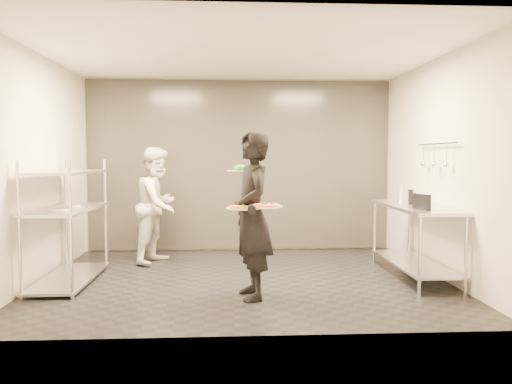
{
  "coord_description": "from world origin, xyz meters",
  "views": [
    {
      "loc": [
        -0.19,
        -6.18,
        1.53
      ],
      "look_at": [
        0.16,
        -0.01,
        1.1
      ],
      "focal_mm": 35.0,
      "sensor_mm": 36.0,
      "label": 1
    }
  ],
  "objects": [
    {
      "name": "prep_counter",
      "position": [
        2.18,
        0.0,
        0.63
      ],
      "size": [
        0.6,
        1.8,
        0.92
      ],
      "color": "silver",
      "rests_on": "ground"
    },
    {
      "name": "room_shell",
      "position": [
        0.0,
        1.18,
        1.4
      ],
      "size": [
        5.0,
        4.0,
        2.8
      ],
      "color": "black",
      "rests_on": "ground"
    },
    {
      "name": "bottle_green",
      "position": [
        2.12,
        0.32,
        1.04
      ],
      "size": [
        0.07,
        0.07,
        0.25
      ],
      "primitive_type": "cylinder",
      "color": "#94A194",
      "rests_on": "prep_counter"
    },
    {
      "name": "pizza_plate_far",
      "position": [
        0.21,
        -1.07,
        1.03
      ],
      "size": [
        0.33,
        0.33,
        0.05
      ],
      "color": "silver",
      "rests_on": "waiter"
    },
    {
      "name": "chef",
      "position": [
        -1.21,
        1.1,
        0.84
      ],
      "size": [
        0.88,
        0.99,
        1.67
      ],
      "primitive_type": "imported",
      "rotation": [
        0.0,
        0.0,
        1.2
      ],
      "color": "silver",
      "rests_on": "ground"
    },
    {
      "name": "pass_rack",
      "position": [
        -2.15,
        -0.0,
        0.77
      ],
      "size": [
        0.6,
        1.6,
        1.5
      ],
      "color": "silver",
      "rests_on": "ground"
    },
    {
      "name": "bottle_clear",
      "position": [
        2.22,
        0.16,
        1.02
      ],
      "size": [
        0.06,
        0.06,
        0.19
      ],
      "primitive_type": "cylinder",
      "color": "#94A194",
      "rests_on": "prep_counter"
    },
    {
      "name": "utensil_rail",
      "position": [
        2.43,
        -0.0,
        1.55
      ],
      "size": [
        0.07,
        1.2,
        0.31
      ],
      "color": "silver",
      "rests_on": "room_shell"
    },
    {
      "name": "bottle_dark",
      "position": [
        2.17,
        0.13,
        1.02
      ],
      "size": [
        0.06,
        0.06,
        0.2
      ],
      "primitive_type": "cylinder",
      "color": "black",
      "rests_on": "prep_counter"
    },
    {
      "name": "pizza_plate_near",
      "position": [
        -0.03,
        -1.01,
        1.01
      ],
      "size": [
        0.36,
        0.36,
        0.05
      ],
      "color": "silver",
      "rests_on": "waiter"
    },
    {
      "name": "waiter",
      "position": [
        0.07,
        -0.83,
        0.91
      ],
      "size": [
        0.55,
        0.73,
        1.81
      ],
      "primitive_type": "imported",
      "rotation": [
        0.0,
        0.0,
        -1.38
      ],
      "color": "black",
      "rests_on": "ground"
    },
    {
      "name": "salad_plate",
      "position": [
        -0.05,
        -0.54,
        1.4
      ],
      "size": [
        0.3,
        0.3,
        0.07
      ],
      "color": "silver",
      "rests_on": "waiter"
    },
    {
      "name": "pos_monitor",
      "position": [
        2.06,
        -0.52,
        1.01
      ],
      "size": [
        0.13,
        0.26,
        0.18
      ],
      "primitive_type": "cube",
      "rotation": [
        0.0,
        0.0,
        0.32
      ],
      "color": "black",
      "rests_on": "prep_counter"
    }
  ]
}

